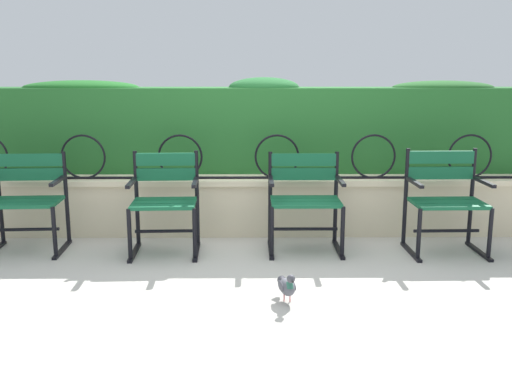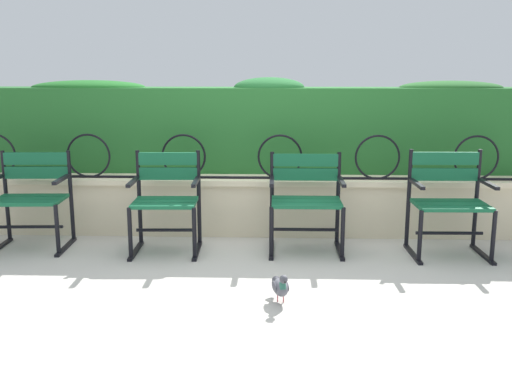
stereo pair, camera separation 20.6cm
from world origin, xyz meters
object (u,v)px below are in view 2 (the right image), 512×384
object	(u,v)px
park_chair_leftmost	(32,196)
park_chair_centre_left	(166,198)
pigeon_near_chairs	(280,286)
park_chair_centre_right	(306,198)
park_chair_rightmost	(448,200)

from	to	relation	value
park_chair_leftmost	park_chair_centre_left	distance (m)	1.20
park_chair_leftmost	pigeon_near_chairs	size ratio (longest dim) A/B	2.90
park_chair_centre_right	pigeon_near_chairs	xyz separation A→B (m)	(-0.22, -1.20, -0.35)
park_chair_leftmost	park_chair_rightmost	bearing A→B (deg)	-1.07
park_chair_leftmost	park_chair_centre_right	distance (m)	2.41
park_chair_centre_right	park_chair_rightmost	bearing A→B (deg)	-3.16
park_chair_rightmost	pigeon_near_chairs	xyz separation A→B (m)	(-1.42, -1.14, -0.36)
park_chair_centre_left	park_chair_rightmost	distance (m)	2.41
park_chair_centre_right	pigeon_near_chairs	bearing A→B (deg)	-100.49
park_chair_rightmost	park_chair_leftmost	bearing A→B (deg)	178.93
park_chair_leftmost	park_chair_centre_left	world-z (taller)	park_chair_centre_left
park_chair_leftmost	park_chair_rightmost	world-z (taller)	park_chair_rightmost
park_chair_leftmost	pigeon_near_chairs	distance (m)	2.52
pigeon_near_chairs	park_chair_centre_left	bearing A→B (deg)	130.71
park_chair_centre_right	park_chair_centre_left	bearing A→B (deg)	-177.16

